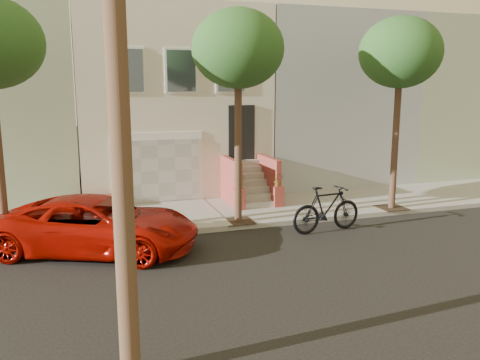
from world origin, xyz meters
name	(u,v)px	position (x,y,z in m)	size (l,w,h in m)	color
ground	(250,276)	(0.00, 0.00, 0.00)	(90.00, 90.00, 0.00)	black
sidewalk	(196,215)	(0.00, 5.35, 0.07)	(40.00, 3.70, 0.15)	gray
house_row	(163,100)	(0.00, 11.19, 3.64)	(33.10, 11.70, 7.00)	beige
tree_mid	(238,50)	(1.00, 3.90, 5.26)	(2.70, 2.57, 6.30)	#2D2116
tree_right	(400,54)	(6.50, 3.90, 5.26)	(2.70, 2.57, 6.30)	#2D2116
pickup_truck	(97,225)	(-3.20, 2.80, 0.72)	(2.40, 5.20, 1.45)	#9F0C04
motorcycle	(327,209)	(3.30, 2.55, 0.69)	(0.65, 2.30, 1.38)	black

